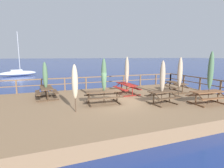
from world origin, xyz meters
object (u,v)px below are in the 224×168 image
Objects in this scene: picnic_table_front_left at (162,95)px; patio_umbrella_tall_mid_left at (163,77)px; picnic_table_mid_left at (103,94)px; sailboat_distant at (18,73)px; patio_umbrella_tall_back_right at (127,70)px; patio_umbrella_short_back at (75,82)px; patio_umbrella_tall_mid_right at (211,71)px; picnic_table_mid_centre at (176,85)px; picnic_table_back_right at (207,95)px; patio_umbrella_tall_front at (180,72)px; picnic_table_back_left at (127,86)px; patio_umbrella_tall_back_left at (45,75)px; patio_umbrella_short_front at (104,75)px; picnic_table_mid_right at (47,90)px.

picnic_table_front_left is 1.11m from patio_umbrella_tall_mid_left.
picnic_table_mid_left is 0.29× the size of sailboat_distant.
patio_umbrella_tall_back_right reaches higher than picnic_table_front_left.
picnic_table_mid_left is 0.79× the size of patio_umbrella_tall_back_right.
patio_umbrella_tall_mid_right is (7.75, -1.26, 0.43)m from patio_umbrella_short_back.
picnic_table_mid_centre is (3.27, 2.62, 0.01)m from picnic_table_front_left.
picnic_table_front_left is 0.82× the size of picnic_table_back_right.
patio_umbrella_tall_front is (1.95, 0.76, 0.12)m from patio_umbrella_tall_mid_left.
sailboat_distant reaches higher than patio_umbrella_tall_mid_right.
sailboat_distant reaches higher than patio_umbrella_tall_back_right.
picnic_table_back_left is at bearing 126.97° from patio_umbrella_tall_mid_right.
picnic_table_mid_left is at bearing -141.66° from patio_umbrella_tall_back_right.
patio_umbrella_tall_mid_left reaches higher than patio_umbrella_short_back.
patio_umbrella_tall_back_left is 1.01× the size of patio_umbrella_short_back.
picnic_table_mid_centre is 8.82m from patio_umbrella_short_back.
patio_umbrella_short_back is at bearing -164.12° from picnic_table_mid_centre.
patio_umbrella_tall_mid_left is at bearing -23.60° from patio_umbrella_short_front.
picnic_table_front_left is 0.78× the size of picnic_table_back_left.
patio_umbrella_tall_mid_right is at bearing -22.28° from patio_umbrella_short_front.
picnic_table_mid_right is 0.81× the size of patio_umbrella_short_back.
patio_umbrella_tall_back_right is (2.48, 2.00, 0.06)m from patio_umbrella_short_front.
patio_umbrella_tall_back_left is at bearing 149.10° from picnic_table_front_left.
picnic_table_back_left is 0.82× the size of patio_umbrella_short_front.
picnic_table_mid_left is 1.05× the size of picnic_table_back_right.
patio_umbrella_short_back reaches higher than picnic_table_back_right.
patio_umbrella_short_back reaches higher than picnic_table_front_left.
picnic_table_mid_right is at bearing 159.43° from patio_umbrella_tall_front.
sailboat_distant is (-7.68, 25.44, -0.68)m from picnic_table_mid_left.
picnic_table_mid_right is 9.85m from picnic_table_mid_centre.
patio_umbrella_tall_back_right reaches higher than patio_umbrella_short_front.
picnic_table_back_right is 0.86× the size of patio_umbrella_short_back.
picnic_table_back_right is 5.48m from picnic_table_back_left.
patio_umbrella_tall_back_left is at bearing 141.50° from picnic_table_mid_left.
picnic_table_front_left is at bearing -22.58° from patio_umbrella_short_front.
patio_umbrella_short_front reaches higher than patio_umbrella_short_back.
patio_umbrella_tall_back_right is at bearing -66.45° from sailboat_distant.
picnic_table_back_left is 0.91× the size of patio_umbrella_short_back.
picnic_table_front_left is 3.70m from patio_umbrella_short_front.
picnic_table_mid_centre is at bearing 11.03° from picnic_table_mid_left.
picnic_table_mid_left is at bearing -168.97° from picnic_table_mid_centre.
picnic_table_mid_centre is 6.73m from patio_umbrella_short_front.
patio_umbrella_short_front is at bearing 30.42° from patio_umbrella_short_back.
patio_umbrella_tall_mid_right is (0.04, -0.06, 1.43)m from picnic_table_back_right.
picnic_table_mid_left is at bearing 158.02° from patio_umbrella_tall_mid_right.
patio_umbrella_tall_front is at bearing 21.19° from patio_umbrella_tall_mid_left.
patio_umbrella_tall_back_left is at bearing 142.13° from patio_umbrella_short_front.
patio_umbrella_short_front is 3.18m from patio_umbrella_tall_back_right.
picnic_table_front_left is at bearing 158.86° from picnic_table_back_right.
sailboat_distant is at bearing 113.62° from picnic_table_back_left.
picnic_table_front_left is 2.73m from picnic_table_back_right.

